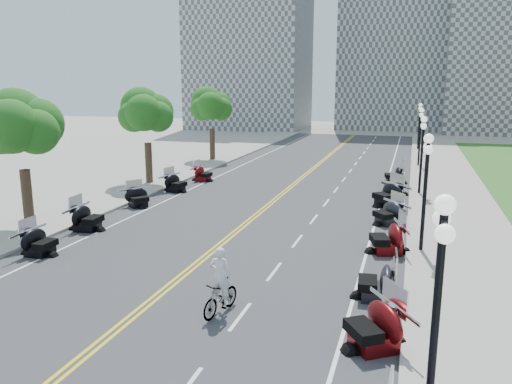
% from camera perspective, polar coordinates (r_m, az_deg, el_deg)
% --- Properties ---
extents(ground, '(160.00, 160.00, 0.00)m').
position_cam_1_polar(ground, '(20.47, -6.66, -8.06)').
color(ground, gray).
extents(road, '(16.00, 90.00, 0.01)m').
position_cam_1_polar(road, '(29.48, 1.24, -1.66)').
color(road, '#333335').
rests_on(road, ground).
extents(centerline_yellow_a, '(0.12, 90.00, 0.00)m').
position_cam_1_polar(centerline_yellow_a, '(29.51, 1.02, -1.63)').
color(centerline_yellow_a, yellow).
rests_on(centerline_yellow_a, road).
extents(centerline_yellow_b, '(0.12, 90.00, 0.00)m').
position_cam_1_polar(centerline_yellow_b, '(29.45, 1.47, -1.67)').
color(centerline_yellow_b, yellow).
rests_on(centerline_yellow_b, road).
extents(edge_line_north, '(0.12, 90.00, 0.00)m').
position_cam_1_polar(edge_line_north, '(28.43, 13.74, -2.52)').
color(edge_line_north, white).
rests_on(edge_line_north, road).
extents(edge_line_south, '(0.12, 90.00, 0.00)m').
position_cam_1_polar(edge_line_south, '(31.81, -9.90, -0.80)').
color(edge_line_south, white).
rests_on(edge_line_south, road).
extents(lane_dash_5, '(0.12, 2.00, 0.00)m').
position_cam_1_polar(lane_dash_5, '(15.95, -1.82, -14.03)').
color(lane_dash_5, white).
rests_on(lane_dash_5, road).
extents(lane_dash_6, '(0.12, 2.00, 0.00)m').
position_cam_1_polar(lane_dash_6, '(19.45, 2.10, -9.06)').
color(lane_dash_6, white).
rests_on(lane_dash_6, road).
extents(lane_dash_7, '(0.12, 2.00, 0.00)m').
position_cam_1_polar(lane_dash_7, '(23.12, 4.74, -5.60)').
color(lane_dash_7, white).
rests_on(lane_dash_7, road).
extents(lane_dash_8, '(0.12, 2.00, 0.00)m').
position_cam_1_polar(lane_dash_8, '(26.88, 6.62, -3.10)').
color(lane_dash_8, white).
rests_on(lane_dash_8, road).
extents(lane_dash_9, '(0.12, 2.00, 0.00)m').
position_cam_1_polar(lane_dash_9, '(30.70, 8.04, -1.21)').
color(lane_dash_9, white).
rests_on(lane_dash_9, road).
extents(lane_dash_10, '(0.12, 2.00, 0.00)m').
position_cam_1_polar(lane_dash_10, '(34.56, 9.13, 0.26)').
color(lane_dash_10, white).
rests_on(lane_dash_10, road).
extents(lane_dash_11, '(0.12, 2.00, 0.00)m').
position_cam_1_polar(lane_dash_11, '(38.45, 10.01, 1.43)').
color(lane_dash_11, white).
rests_on(lane_dash_11, road).
extents(lane_dash_12, '(0.12, 2.00, 0.00)m').
position_cam_1_polar(lane_dash_12, '(42.36, 10.73, 2.39)').
color(lane_dash_12, white).
rests_on(lane_dash_12, road).
extents(lane_dash_13, '(0.12, 2.00, 0.00)m').
position_cam_1_polar(lane_dash_13, '(46.29, 11.32, 3.19)').
color(lane_dash_13, white).
rests_on(lane_dash_13, road).
extents(lane_dash_14, '(0.12, 2.00, 0.00)m').
position_cam_1_polar(lane_dash_14, '(50.22, 11.83, 3.85)').
color(lane_dash_14, white).
rests_on(lane_dash_14, road).
extents(lane_dash_15, '(0.12, 2.00, 0.00)m').
position_cam_1_polar(lane_dash_15, '(54.17, 12.26, 4.43)').
color(lane_dash_15, white).
rests_on(lane_dash_15, road).
extents(lane_dash_16, '(0.12, 2.00, 0.00)m').
position_cam_1_polar(lane_dash_16, '(58.13, 12.63, 4.92)').
color(lane_dash_16, white).
rests_on(lane_dash_16, road).
extents(lane_dash_17, '(0.12, 2.00, 0.00)m').
position_cam_1_polar(lane_dash_17, '(62.09, 12.95, 5.35)').
color(lane_dash_17, white).
rests_on(lane_dash_17, road).
extents(lane_dash_18, '(0.12, 2.00, 0.00)m').
position_cam_1_polar(lane_dash_18, '(66.05, 13.24, 5.73)').
color(lane_dash_18, white).
rests_on(lane_dash_18, road).
extents(lane_dash_19, '(0.12, 2.00, 0.00)m').
position_cam_1_polar(lane_dash_19, '(70.02, 13.49, 6.07)').
color(lane_dash_19, white).
rests_on(lane_dash_19, road).
extents(sidewalk_north, '(5.00, 90.00, 0.15)m').
position_cam_1_polar(sidewalk_north, '(28.49, 22.00, -2.91)').
color(sidewalk_north, '#9E9991').
rests_on(sidewalk_north, ground).
extents(sidewalk_south, '(5.00, 90.00, 0.15)m').
position_cam_1_polar(sidewalk_south, '(33.84, -16.09, -0.21)').
color(sidewalk_south, '#9E9991').
rests_on(sidewalk_south, ground).
extents(distant_block_a, '(18.00, 14.00, 26.00)m').
position_cam_1_polar(distant_block_a, '(83.84, -0.71, 16.24)').
color(distant_block_a, gray).
rests_on(distant_block_a, ground).
extents(distant_block_b, '(16.00, 12.00, 30.00)m').
position_cam_1_polar(distant_block_b, '(85.96, 15.38, 17.06)').
color(distant_block_b, gray).
rests_on(distant_block_b, ground).
extents(street_lamp_1, '(0.50, 1.20, 4.90)m').
position_cam_1_polar(street_lamp_1, '(10.51, 19.83, -13.65)').
color(street_lamp_1, black).
rests_on(street_lamp_1, sidewalk_north).
extents(street_lamp_2, '(0.50, 1.20, 4.90)m').
position_cam_1_polar(street_lamp_2, '(21.97, 18.73, -0.18)').
color(street_lamp_2, black).
rests_on(street_lamp_2, sidewalk_north).
extents(street_lamp_3, '(0.50, 1.20, 4.90)m').
position_cam_1_polar(street_lamp_3, '(33.80, 18.39, 3.98)').
color(street_lamp_3, black).
rests_on(street_lamp_3, sidewalk_north).
extents(street_lamp_4, '(0.50, 1.20, 4.90)m').
position_cam_1_polar(street_lamp_4, '(45.72, 18.23, 5.98)').
color(street_lamp_4, black).
rests_on(street_lamp_4, sidewalk_north).
extents(street_lamp_5, '(0.50, 1.20, 4.90)m').
position_cam_1_polar(street_lamp_5, '(57.68, 18.14, 7.15)').
color(street_lamp_5, black).
rests_on(street_lamp_5, sidewalk_north).
extents(tree_2, '(4.80, 4.80, 9.20)m').
position_cam_1_polar(tree_2, '(26.60, -25.28, 6.05)').
color(tree_2, '#235619').
rests_on(tree_2, sidewalk_south).
extents(tree_3, '(4.80, 4.80, 9.20)m').
position_cam_1_polar(tree_3, '(36.33, -12.38, 8.26)').
color(tree_3, '#235619').
rests_on(tree_3, sidewalk_south).
extents(tree_4, '(4.80, 4.80, 9.20)m').
position_cam_1_polar(tree_4, '(47.11, -5.08, 9.32)').
color(tree_4, '#235619').
rests_on(tree_4, sidewalk_south).
extents(motorcycle_n_4, '(2.91, 2.91, 1.46)m').
position_cam_1_polar(motorcycle_n_4, '(14.29, 13.37, -14.44)').
color(motorcycle_n_4, '#590A0C').
rests_on(motorcycle_n_4, road).
extents(motorcycle_n_5, '(2.10, 2.10, 1.38)m').
position_cam_1_polar(motorcycle_n_5, '(17.31, 13.70, -9.76)').
color(motorcycle_n_5, black).
rests_on(motorcycle_n_5, road).
extents(motorcycle_n_6, '(2.63, 2.63, 1.48)m').
position_cam_1_polar(motorcycle_n_6, '(21.99, 14.82, -4.93)').
color(motorcycle_n_6, '#590A0C').
rests_on(motorcycle_n_6, road).
extents(motorcycle_n_7, '(2.71, 2.71, 1.35)m').
position_cam_1_polar(motorcycle_n_7, '(26.46, 14.87, -2.20)').
color(motorcycle_n_7, black).
rests_on(motorcycle_n_7, road).
extents(motorcycle_n_8, '(3.13, 3.13, 1.55)m').
position_cam_1_polar(motorcycle_n_8, '(30.38, 14.84, -0.16)').
color(motorcycle_n_8, black).
rests_on(motorcycle_n_8, road).
extents(motorcycle_n_9, '(2.08, 2.08, 1.34)m').
position_cam_1_polar(motorcycle_n_9, '(33.73, 15.52, 0.81)').
color(motorcycle_n_9, black).
rests_on(motorcycle_n_9, road).
extents(motorcycle_n_10, '(2.28, 2.28, 1.39)m').
position_cam_1_polar(motorcycle_n_10, '(37.60, 15.51, 1.99)').
color(motorcycle_n_10, black).
rests_on(motorcycle_n_10, road).
extents(motorcycle_s_5, '(1.85, 1.85, 1.29)m').
position_cam_1_polar(motorcycle_s_5, '(22.92, -23.54, -5.11)').
color(motorcycle_s_5, black).
rests_on(motorcycle_s_5, road).
extents(motorcycle_s_6, '(2.17, 2.17, 1.41)m').
position_cam_1_polar(motorcycle_s_6, '(25.91, -18.75, -2.67)').
color(motorcycle_s_6, black).
rests_on(motorcycle_s_6, road).
extents(motorcycle_s_7, '(2.50, 2.50, 1.25)m').
position_cam_1_polar(motorcycle_s_7, '(30.09, -13.35, -0.50)').
color(motorcycle_s_7, black).
rests_on(motorcycle_s_7, road).
extents(motorcycle_s_8, '(2.27, 2.27, 1.33)m').
position_cam_1_polar(motorcycle_s_8, '(33.84, -9.18, 1.14)').
color(motorcycle_s_8, black).
rests_on(motorcycle_s_8, road).
extents(motorcycle_s_9, '(1.89, 1.89, 1.26)m').
position_cam_1_polar(motorcycle_s_9, '(37.33, -6.09, 2.20)').
color(motorcycle_s_9, '#590A0C').
rests_on(motorcycle_s_9, road).
extents(bicycle, '(0.91, 1.89, 1.10)m').
position_cam_1_polar(bicycle, '(15.95, -4.07, -11.92)').
color(bicycle, '#A51414').
rests_on(bicycle, road).
extents(cyclist_rider, '(0.67, 0.44, 1.85)m').
position_cam_1_polar(cyclist_rider, '(15.41, -4.16, -6.92)').
color(cyclist_rider, white).
rests_on(cyclist_rider, bicycle).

